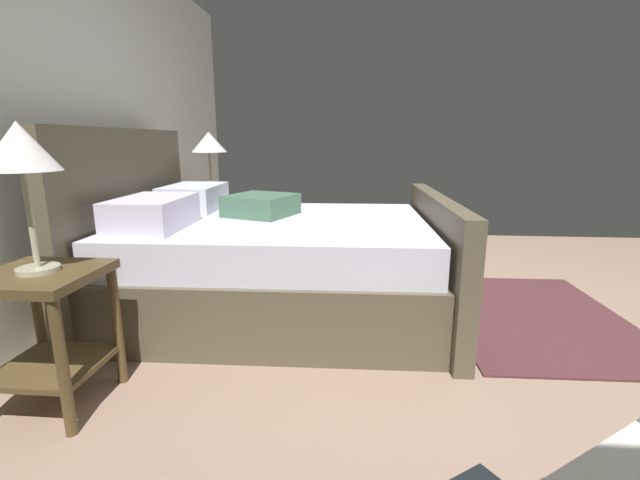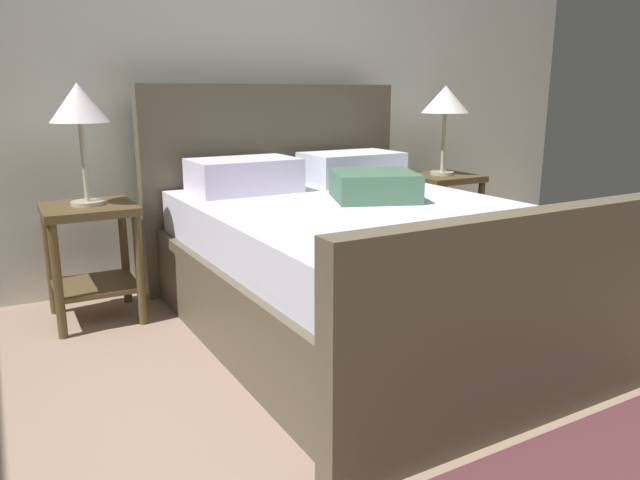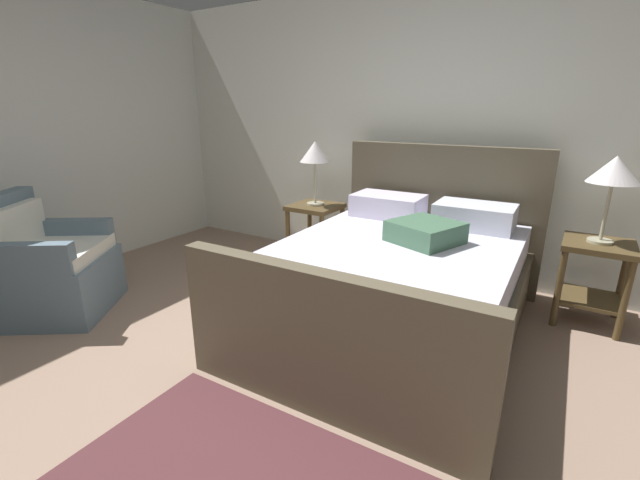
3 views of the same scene
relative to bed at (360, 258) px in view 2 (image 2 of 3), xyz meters
The scene contains 6 objects.
wall_back 1.54m from the bed, 103.36° to the left, with size 5.68×0.12×2.51m, color silver.
bed is the anchor object (origin of this frame).
nightstand_right 1.38m from the bed, 34.10° to the left, with size 0.44×0.44×0.60m.
table_lamp_right 1.56m from the bed, 34.10° to the left, with size 0.32×0.32×0.59m.
nightstand_left 1.36m from the bed, 147.42° to the left, with size 0.44×0.44×0.60m.
table_lamp_left 1.54m from the bed, 147.42° to the left, with size 0.28×0.28×0.59m.
Camera 2 is at (-1.25, -0.93, 1.15)m, focal length 33.75 mm.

